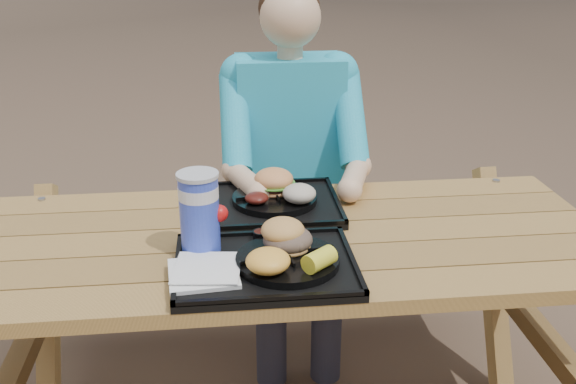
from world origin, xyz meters
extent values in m
cube|color=black|center=(-0.08, -0.20, 0.76)|extent=(0.45, 0.35, 0.02)
cube|color=black|center=(-0.05, 0.19, 0.76)|extent=(0.45, 0.35, 0.02)
cylinder|color=black|center=(-0.02, -0.20, 0.78)|extent=(0.26, 0.26, 0.02)
cylinder|color=black|center=(-0.02, 0.20, 0.78)|extent=(0.26, 0.26, 0.02)
cube|color=white|center=(-0.23, -0.24, 0.78)|extent=(0.18, 0.18, 0.02)
cylinder|color=#1A33C7|center=(-0.24, -0.10, 0.87)|extent=(0.10, 0.10, 0.20)
cylinder|color=black|center=(-0.08, -0.06, 0.78)|extent=(0.04, 0.04, 0.03)
cylinder|color=yellow|center=(-0.02, -0.08, 0.79)|extent=(0.05, 0.05, 0.03)
ellipsoid|color=#FFBC43|center=(-0.08, -0.27, 0.82)|extent=(0.11, 0.11, 0.05)
cube|color=black|center=(-0.22, 0.19, 0.77)|extent=(0.04, 0.17, 0.01)
ellipsoid|color=#511610|center=(-0.08, 0.14, 0.81)|extent=(0.07, 0.07, 0.03)
ellipsoid|color=beige|center=(0.05, 0.14, 0.82)|extent=(0.10, 0.10, 0.06)
camera|label=1|loc=(-0.17, -1.61, 1.54)|focal=40.00mm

